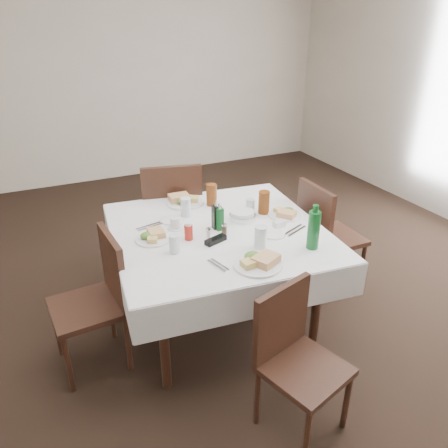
% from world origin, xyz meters
% --- Properties ---
extents(ground_plane, '(7.00, 7.00, 0.00)m').
position_xyz_m(ground_plane, '(0.00, 0.00, 0.00)').
color(ground_plane, black).
extents(room_shell, '(6.04, 7.04, 2.80)m').
position_xyz_m(room_shell, '(0.00, 0.00, 1.71)').
color(room_shell, beige).
rests_on(room_shell, ground).
extents(dining_table, '(1.53, 1.53, 0.76)m').
position_xyz_m(dining_table, '(-0.05, 0.01, 0.69)').
color(dining_table, black).
rests_on(dining_table, ground).
extents(chair_north, '(0.57, 0.57, 1.01)m').
position_xyz_m(chair_north, '(-0.12, 0.82, 0.58)').
color(chair_north, black).
rests_on(chair_north, ground).
extents(chair_south, '(0.49, 0.49, 0.84)m').
position_xyz_m(chair_south, '(-0.04, -0.94, 0.48)').
color(chair_south, black).
rests_on(chair_south, ground).
extents(chair_east, '(0.44, 0.44, 0.92)m').
position_xyz_m(chair_east, '(0.90, 0.08, 0.52)').
color(chair_east, black).
rests_on(chair_east, ground).
extents(chair_west, '(0.45, 0.45, 0.89)m').
position_xyz_m(chair_west, '(-0.88, -0.03, 0.51)').
color(chair_west, black).
rests_on(chair_west, ground).
extents(meal_north, '(0.29, 0.29, 0.06)m').
position_xyz_m(meal_north, '(-0.11, 0.53, 0.79)').
color(meal_north, white).
rests_on(meal_north, dining_table).
extents(meal_south, '(0.29, 0.29, 0.06)m').
position_xyz_m(meal_south, '(-0.03, -0.51, 0.79)').
color(meal_south, white).
rests_on(meal_south, dining_table).
extents(meal_east, '(0.23, 0.23, 0.05)m').
position_xyz_m(meal_east, '(0.48, 0.01, 0.78)').
color(meal_east, white).
rests_on(meal_east, dining_table).
extents(meal_west, '(0.23, 0.23, 0.05)m').
position_xyz_m(meal_west, '(-0.49, 0.07, 0.78)').
color(meal_west, white).
rests_on(meal_west, dining_table).
extents(side_plate_a, '(0.15, 0.15, 0.01)m').
position_xyz_m(side_plate_a, '(-0.30, 0.28, 0.77)').
color(side_plate_a, white).
rests_on(side_plate_a, dining_table).
extents(side_plate_b, '(0.15, 0.15, 0.01)m').
position_xyz_m(side_plate_b, '(0.25, -0.21, 0.77)').
color(side_plate_b, white).
rests_on(side_plate_b, dining_table).
extents(water_n, '(0.07, 0.07, 0.14)m').
position_xyz_m(water_n, '(-0.17, 0.31, 0.83)').
color(water_n, silver).
rests_on(water_n, dining_table).
extents(water_s, '(0.08, 0.08, 0.14)m').
position_xyz_m(water_s, '(0.09, -0.32, 0.83)').
color(water_s, silver).
rests_on(water_s, dining_table).
extents(water_e, '(0.06, 0.06, 0.11)m').
position_xyz_m(water_e, '(0.27, 0.16, 0.82)').
color(water_e, silver).
rests_on(water_e, dining_table).
extents(water_w, '(0.06, 0.06, 0.12)m').
position_xyz_m(water_w, '(-0.42, -0.16, 0.82)').
color(water_w, silver).
rests_on(water_w, dining_table).
extents(iced_tea_a, '(0.08, 0.08, 0.17)m').
position_xyz_m(iced_tea_a, '(0.07, 0.42, 0.85)').
color(iced_tea_a, '#6B320F').
rests_on(iced_tea_a, dining_table).
extents(iced_tea_b, '(0.08, 0.08, 0.17)m').
position_xyz_m(iced_tea_b, '(0.36, 0.12, 0.85)').
color(iced_tea_b, '#6B320F').
rests_on(iced_tea_b, dining_table).
extents(bread_basket, '(0.19, 0.19, 0.06)m').
position_xyz_m(bread_basket, '(0.17, 0.10, 0.79)').
color(bread_basket, silver).
rests_on(bread_basket, dining_table).
extents(oil_cruet_dark, '(0.05, 0.05, 0.21)m').
position_xyz_m(oil_cruet_dark, '(-0.05, 0.04, 0.85)').
color(oil_cruet_dark, black).
rests_on(oil_cruet_dark, dining_table).
extents(oil_cruet_green, '(0.05, 0.05, 0.20)m').
position_xyz_m(oil_cruet_green, '(-0.04, 0.01, 0.85)').
color(oil_cruet_green, '#145C24').
rests_on(oil_cruet_green, dining_table).
extents(ketchup_bottle, '(0.05, 0.05, 0.12)m').
position_xyz_m(ketchup_bottle, '(-0.28, -0.03, 0.82)').
color(ketchup_bottle, red).
rests_on(ketchup_bottle, dining_table).
extents(salt_shaker, '(0.03, 0.03, 0.07)m').
position_xyz_m(salt_shaker, '(-0.16, -0.07, 0.80)').
color(salt_shaker, white).
rests_on(salt_shaker, dining_table).
extents(pepper_shaker, '(0.03, 0.03, 0.08)m').
position_xyz_m(pepper_shaker, '(-0.04, -0.07, 0.80)').
color(pepper_shaker, '#423523').
rests_on(pepper_shaker, dining_table).
extents(coffee_mug, '(0.12, 0.11, 0.08)m').
position_xyz_m(coffee_mug, '(-0.31, 0.15, 0.80)').
color(coffee_mug, white).
rests_on(coffee_mug, dining_table).
extents(sunglasses, '(0.16, 0.10, 0.03)m').
position_xyz_m(sunglasses, '(-0.14, -0.14, 0.78)').
color(sunglasses, black).
rests_on(sunglasses, dining_table).
extents(green_bottle, '(0.08, 0.08, 0.29)m').
position_xyz_m(green_bottle, '(0.38, -0.46, 0.89)').
color(green_bottle, '#145C24').
rests_on(green_bottle, dining_table).
extents(sugar_caddy, '(0.09, 0.06, 0.04)m').
position_xyz_m(sugar_caddy, '(0.35, -0.12, 0.78)').
color(sugar_caddy, white).
rests_on(sugar_caddy, dining_table).
extents(cutlery_n, '(0.09, 0.16, 0.01)m').
position_xyz_m(cutlery_n, '(0.09, 0.47, 0.77)').
color(cutlery_n, silver).
rests_on(cutlery_n, dining_table).
extents(cutlery_s, '(0.08, 0.17, 0.01)m').
position_xyz_m(cutlery_s, '(-0.24, -0.41, 0.77)').
color(cutlery_s, silver).
rests_on(cutlery_s, dining_table).
extents(cutlery_e, '(0.21, 0.13, 0.01)m').
position_xyz_m(cutlery_e, '(0.41, -0.22, 0.77)').
color(cutlery_e, silver).
rests_on(cutlery_e, dining_table).
extents(cutlery_w, '(0.20, 0.09, 0.01)m').
position_xyz_m(cutlery_w, '(-0.46, 0.25, 0.77)').
color(cutlery_w, silver).
rests_on(cutlery_w, dining_table).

